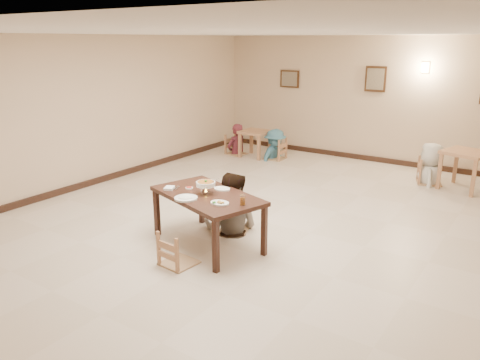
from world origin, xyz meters
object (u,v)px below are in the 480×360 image
Objects in this scene: bg_chair_ll at (236,136)px; bg_diner_c at (434,143)px; bg_diner_a at (236,124)px; chair_near at (178,233)px; chair_far at (235,202)px; curry_warmer at (206,184)px; main_table at (207,199)px; bg_table_left at (255,136)px; bg_table_right at (466,158)px; bg_chair_lr at (275,139)px; main_diner at (231,173)px; bg_diner_b at (275,129)px; bg_chair_rl at (431,160)px; drink_glass at (243,200)px.

bg_diner_c is at bearing -80.71° from bg_chair_ll.
bg_chair_ll is 0.57× the size of bg_diner_c.
chair_near is at bearing 41.56° from bg_diner_a.
chair_far is 0.83m from curry_warmer.
main_table is 2.70× the size of bg_table_left.
bg_chair_lr is (-4.39, 0.07, -0.15)m from bg_table_right.
chair_far is 0.49× the size of main_diner.
main_diner is 1.25× the size of bg_diner_b.
bg_chair_ll is at bearing 99.33° from bg_diner_b.
curry_warmer is 5.33m from bg_diner_b.
chair_near reaches higher than bg_table_right.
bg_chair_rl is (1.98, 5.03, -0.43)m from curry_warmer.
bg_chair_lr is 0.59× the size of bg_diner_c.
chair_near is at bearing -107.12° from chair_far.
main_table is 5.33m from bg_diner_b.
bg_table_left is at bearing 72.39° from bg_chair_rl.
chair_near is at bearing -67.64° from main_table.
bg_table_right is 0.69m from bg_diner_c.
chair_near is 6.34m from bg_diner_a.
bg_table_left is at bearing -62.14° from chair_near.
main_diner is at bearing 19.61° from bg_chair_lr.
bg_diner_a is 1.10m from bg_diner_b.
chair_far is at bearing -121.47° from bg_table_right.
bg_table_right is at bearing 87.08° from bg_chair_lr.
main_table is 1.85× the size of bg_chair_lr.
bg_diner_c is at bearing -132.06° from main_diner.
chair_near is 0.48× the size of main_diner.
bg_table_left is at bearing -83.78° from bg_chair_lr.
bg_table_right is 1.00× the size of bg_chair_ll.
bg_chair_ll is at bearing -74.05° from main_diner.
bg_table_left is 4.29m from bg_diner_c.
main_diner is 4.90m from bg_table_left.
bg_diner_a is at bearing -57.40° from chair_near.
main_diner is 1.94× the size of bg_table_right.
bg_chair_lr is (-1.74, 4.40, -0.44)m from main_diner.
main_table is 0.70m from drink_glass.
bg_diner_a is at bearing -85.11° from bg_chair_lr.
bg_diner_b is 0.88× the size of bg_diner_c.
bg_chair_ll is 0.96× the size of bg_chair_lr.
bg_diner_a is (-5.48, -0.06, 0.16)m from bg_table_right.
chair_far is 5.10m from bg_diner_a.
drink_glass is 0.14× the size of bg_chair_rl.
main_table is 1.23× the size of bg_diner_b.
bg_table_left is 0.55m from bg_chair_lr.
bg_table_right is 0.57× the size of bg_diner_c.
bg_diner_a is 0.94× the size of bg_diner_c.
bg_diner_b is (-1.76, 5.03, -0.17)m from curry_warmer.
bg_diner_a is at bearing 99.33° from bg_diner_b.
bg_diner_a is (-0.00, 0.00, 0.32)m from bg_chair_ll.
bg_diner_c is at bearing 86.27° from main_table.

